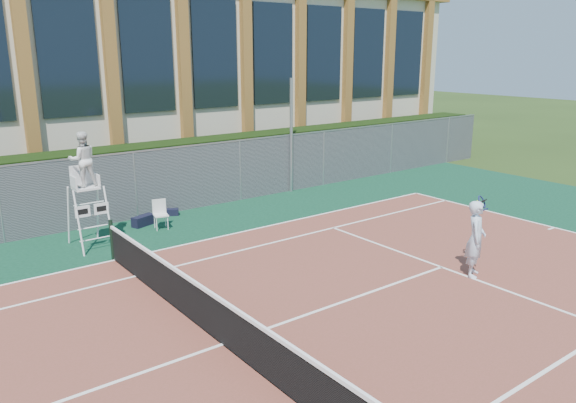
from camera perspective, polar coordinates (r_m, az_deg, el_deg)
ground at (r=10.86m, az=-6.62°, el=-14.34°), size 120.00×120.00×0.00m
apron at (r=11.63m, az=-9.20°, el=-12.31°), size 36.00×20.00×0.01m
tennis_court at (r=10.85m, az=-6.62°, el=-14.25°), size 23.77×10.97×0.02m
tennis_net at (r=10.61m, az=-6.70°, el=-11.81°), size 0.10×11.30×1.10m
fence at (r=18.16m, az=-21.07°, el=0.58°), size 40.00×0.06×2.20m
hedge at (r=19.29m, az=-22.10°, el=1.28°), size 40.00×1.40×2.20m
steel_pole at (r=21.56m, az=0.33°, el=6.65°), size 0.12×0.12×4.36m
umpire_chair at (r=16.21m, az=-20.11°, el=3.71°), size 0.91×1.40×3.27m
plastic_chair at (r=17.71m, az=-12.87°, el=-1.01°), size 0.50×0.50×0.90m
sports_bag_near at (r=18.21m, az=-14.49°, el=-1.89°), size 0.80×0.52×0.32m
sports_bag_far at (r=19.14m, az=-11.89°, el=-1.06°), size 0.60×0.47×0.22m
tennis_player at (r=14.20m, az=18.53°, el=-3.59°), size 1.10×0.84×1.87m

